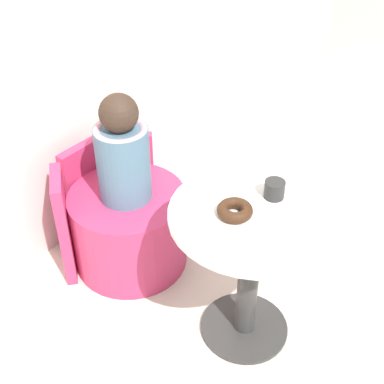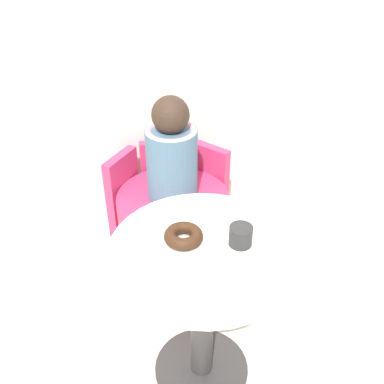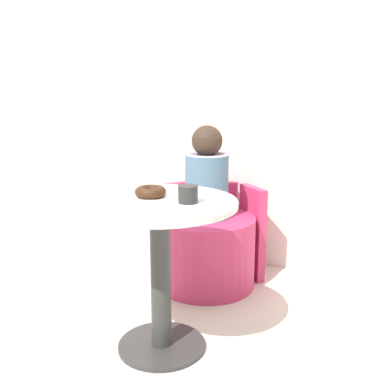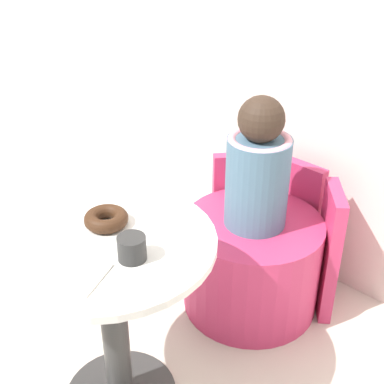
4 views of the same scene
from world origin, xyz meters
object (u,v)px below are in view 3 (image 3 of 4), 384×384
Objects in this scene: tub_chair at (206,251)px; cup at (188,194)px; child_figure at (207,176)px; donut at (150,192)px; round_table at (160,246)px.

cup is (0.11, -0.72, 0.51)m from tub_chair.
child_figure is at bearing 98.50° from cup.
donut is 1.68× the size of cup.
child_figure is 6.50× the size of cup.
child_figure is at bearing 180.00° from tub_chair.
child_figure is at bearing 88.38° from round_table.
cup is (0.11, -0.72, 0.06)m from child_figure.
tub_chair is at bearing 0.00° from child_figure.
child_figure is 3.88× the size of donut.
cup reaches higher than round_table.
tub_chair is 4.18× the size of donut.
round_table is 1.29× the size of child_figure.
round_table is at bearing -39.90° from donut.
round_table is at bearing -91.62° from child_figure.
round_table reaches higher than tub_chair.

